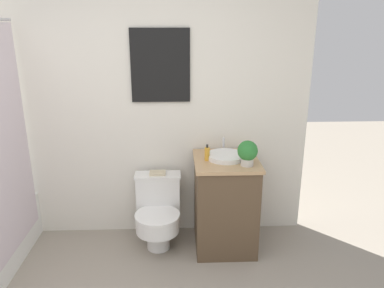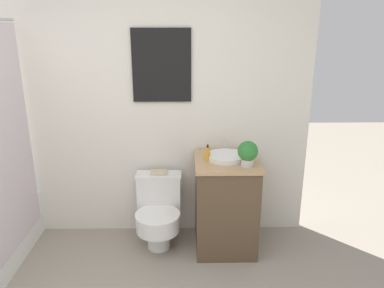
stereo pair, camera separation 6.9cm
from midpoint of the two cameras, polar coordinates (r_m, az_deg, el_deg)
name	(u,v)px [view 1 (the left image)]	position (r m, az deg, el deg)	size (l,w,h in m)	color
wall_back	(111,104)	(3.44, -12.83, 5.98)	(3.59, 0.07, 2.50)	silver
toilet	(158,211)	(3.44, -5.79, -10.15)	(0.41, 0.53, 0.64)	white
vanity	(225,203)	(3.37, 4.45, -8.99)	(0.55, 0.58, 0.84)	brown
sink	(226,156)	(3.22, 4.59, -1.86)	(0.33, 0.36, 0.13)	white
soap_bottle	(207,154)	(3.15, 1.70, -1.48)	(0.04, 0.04, 0.14)	gold
potted_plant	(248,152)	(3.05, 7.82, -1.23)	(0.17, 0.17, 0.21)	beige
book_on_tank	(158,173)	(3.41, -5.84, -4.41)	(0.14, 0.10, 0.02)	beige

